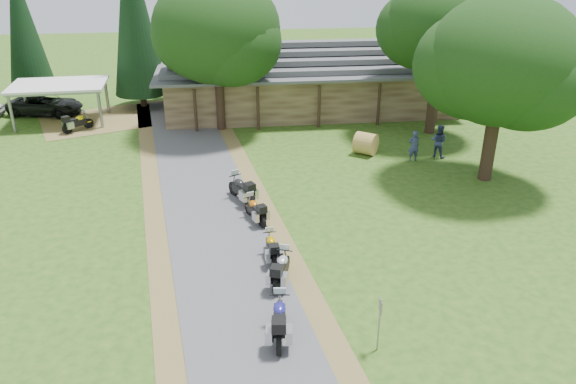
{
  "coord_description": "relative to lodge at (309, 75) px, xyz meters",
  "views": [
    {
      "loc": [
        -0.22,
        -15.54,
        11.89
      ],
      "look_at": [
        2.38,
        6.27,
        1.6
      ],
      "focal_mm": 35.0,
      "sensor_mm": 36.0,
      "label": 1
    }
  ],
  "objects": [
    {
      "name": "ground",
      "position": [
        -6.0,
        -24.0,
        -2.45
      ],
      "size": [
        120.0,
        120.0,
        0.0
      ],
      "primitive_type": "plane",
      "color": "#294F16",
      "rests_on": "ground"
    },
    {
      "name": "driveway",
      "position": [
        -6.5,
        -20.0,
        -2.45
      ],
      "size": [
        51.95,
        51.95,
        0.0
      ],
      "primitive_type": "plane",
      "rotation": [
        0.0,
        0.0,
        0.14
      ],
      "color": "#4C4B4E",
      "rests_on": "ground"
    },
    {
      "name": "lodge",
      "position": [
        0.0,
        0.0,
        0.0
      ],
      "size": [
        21.4,
        9.4,
        4.9
      ],
      "primitive_type": null,
      "color": "brown",
      "rests_on": "ground"
    },
    {
      "name": "carport",
      "position": [
        -17.04,
        -1.3,
        -1.13
      ],
      "size": [
        6.26,
        4.33,
        2.64
      ],
      "primitive_type": null,
      "rotation": [
        0.0,
        0.0,
        0.05
      ],
      "color": "white",
      "rests_on": "ground"
    },
    {
      "name": "car_dark_suv",
      "position": [
        -18.69,
        0.64,
        -1.39
      ],
      "size": [
        3.55,
        5.93,
        2.12
      ],
      "primitive_type": "imported",
      "rotation": [
        0.0,
        0.0,
        1.34
      ],
      "color": "black",
      "rests_on": "ground"
    },
    {
      "name": "motorcycle_row_a",
      "position": [
        -4.78,
        -25.18,
        -1.73
      ],
      "size": [
        0.94,
        2.17,
        1.44
      ],
      "primitive_type": null,
      "rotation": [
        0.0,
        0.0,
        1.45
      ],
      "color": "navy",
      "rests_on": "ground"
    },
    {
      "name": "motorcycle_row_b",
      "position": [
        -4.4,
        -22.17,
        -1.8
      ],
      "size": [
        1.23,
        2.0,
        1.3
      ],
      "primitive_type": null,
      "rotation": [
        0.0,
        0.0,
        1.22
      ],
      "color": "#AEB1B6",
      "rests_on": "ground"
    },
    {
      "name": "motorcycle_row_c",
      "position": [
        -4.61,
        -20.53,
        -1.86
      ],
      "size": [
        0.68,
        1.75,
        1.17
      ],
      "primitive_type": null,
      "rotation": [
        0.0,
        0.0,
        1.64
      ],
      "color": "#CF9F00",
      "rests_on": "ground"
    },
    {
      "name": "motorcycle_row_d",
      "position": [
        -5.04,
        -17.21,
        -1.85
      ],
      "size": [
        1.18,
        1.86,
        1.21
      ],
      "primitive_type": null,
      "rotation": [
        0.0,
        0.0,
        1.94
      ],
      "color": "#C3660F",
      "rests_on": "ground"
    },
    {
      "name": "motorcycle_row_e",
      "position": [
        -5.56,
        -15.12,
        -1.74
      ],
      "size": [
        1.53,
        2.15,
        1.42
      ],
      "primitive_type": null,
      "rotation": [
        0.0,
        0.0,
        2.04
      ],
      "color": "black",
      "rests_on": "ground"
    },
    {
      "name": "motorcycle_carport_a",
      "position": [
        -15.65,
        -3.41,
        -1.8
      ],
      "size": [
        1.84,
        1.74,
        1.31
      ],
      "primitive_type": null,
      "rotation": [
        0.0,
        0.0,
        0.73
      ],
      "color": "yellow",
      "rests_on": "ground"
    },
    {
      "name": "person_a",
      "position": [
        4.29,
        -11.0,
        -1.41
      ],
      "size": [
        0.61,
        0.45,
        2.08
      ],
      "primitive_type": "imported",
      "rotation": [
        0.0,
        0.0,
        3.19
      ],
      "color": "navy",
      "rests_on": "ground"
    },
    {
      "name": "person_b",
      "position": [
        5.89,
        -10.6,
        -1.32
      ],
      "size": [
        0.79,
        0.77,
        2.26
      ],
      "primitive_type": "imported",
      "rotation": [
        0.0,
        0.0,
        2.41
      ],
      "color": "navy",
      "rests_on": "ground"
    },
    {
      "name": "hay_bale",
      "position": [
        1.89,
        -9.63,
        -1.81
      ],
      "size": [
        1.69,
        1.72,
        1.27
      ],
      "primitive_type": "cylinder",
      "rotation": [
        1.57,
        0.0,
        0.93
      ],
      "color": "olive",
      "rests_on": "ground"
    },
    {
      "name": "sign_post",
      "position": [
        -1.84,
        -26.22,
        -1.49
      ],
      "size": [
        0.34,
        0.06,
        1.91
      ],
      "primitive_type": null,
      "color": "gray",
      "rests_on": "ground"
    },
    {
      "name": "oak_lodge_left",
      "position": [
        -6.41,
        -4.11,
        2.72
      ],
      "size": [
        7.84,
        7.84,
        10.34
      ],
      "primitive_type": null,
      "color": "black",
      "rests_on": "ground"
    },
    {
      "name": "oak_lodge_right",
      "position": [
        6.93,
        -6.41,
        3.08
      ],
      "size": [
        6.72,
        6.72,
        11.05
      ],
      "primitive_type": null,
      "color": "black",
      "rests_on": "ground"
    },
    {
      "name": "oak_driveway",
      "position": [
        7.24,
        -13.93,
        2.57
      ],
      "size": [
        7.44,
        7.44,
        10.04
      ],
      "primitive_type": null,
      "color": "black",
      "rests_on": "ground"
    },
    {
      "name": "cedar_near",
      "position": [
        -12.06,
        1.87,
        3.76
      ],
      "size": [
        3.84,
        3.84,
        12.42
      ],
      "primitive_type": "cone",
      "color": "black",
      "rests_on": "ground"
    },
    {
      "name": "cedar_far",
      "position": [
        -20.27,
        3.96,
        2.7
      ],
      "size": [
        3.32,
        3.32,
        10.3
      ],
      "primitive_type": "cone",
      "color": "black",
      "rests_on": "ground"
    }
  ]
}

